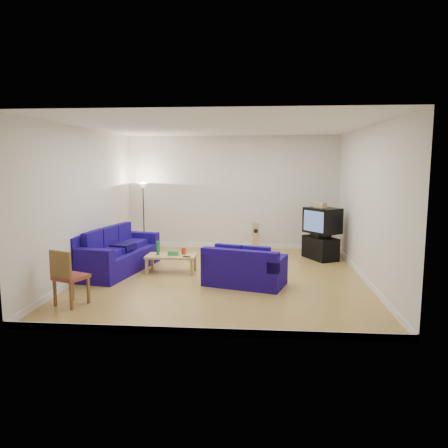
# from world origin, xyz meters

# --- Properties ---
(room) EXTENTS (6.01, 6.51, 3.21)m
(room) POSITION_xyz_m (0.00, 0.00, 1.54)
(room) COLOR olive
(room) RESTS_ON ground
(sofa_three_seat) EXTENTS (1.49, 2.58, 0.94)m
(sofa_three_seat) POSITION_xyz_m (-2.51, 0.31, 0.35)
(sofa_three_seat) COLOR #180D53
(sofa_three_seat) RESTS_ON ground
(sofa_loveseat) EXTENTS (1.75, 1.29, 0.78)m
(sofa_loveseat) POSITION_xyz_m (0.49, -0.62, 0.30)
(sofa_loveseat) COLOR #180D53
(sofa_loveseat) RESTS_ON ground
(coffee_table) EXTENTS (1.12, 0.58, 0.40)m
(coffee_table) POSITION_xyz_m (-1.18, 0.27, 0.35)
(coffee_table) COLOR tan
(coffee_table) RESTS_ON ground
(bottle) EXTENTS (0.09, 0.09, 0.31)m
(bottle) POSITION_xyz_m (-1.48, 0.27, 0.56)
(bottle) COLOR #197233
(bottle) RESTS_ON coffee_table
(tissue_box) EXTENTS (0.25, 0.16, 0.10)m
(tissue_box) POSITION_xyz_m (-1.13, 0.27, 0.45)
(tissue_box) COLOR green
(tissue_box) RESTS_ON coffee_table
(red_canister) EXTENTS (0.13, 0.13, 0.15)m
(red_canister) POSITION_xyz_m (-0.91, 0.38, 0.48)
(red_canister) COLOR red
(red_canister) RESTS_ON coffee_table
(remote) EXTENTS (0.17, 0.09, 0.02)m
(remote) POSITION_xyz_m (-0.80, 0.09, 0.41)
(remote) COLOR black
(remote) RESTS_ON coffee_table
(tv_stand) EXTENTS (0.89, 1.07, 0.57)m
(tv_stand) POSITION_xyz_m (2.34, 1.95, 0.29)
(tv_stand) COLOR black
(tv_stand) RESTS_ON ground
(av_receiver) EXTENTS (0.50, 0.55, 0.10)m
(av_receiver) POSITION_xyz_m (2.34, 1.91, 0.63)
(av_receiver) COLOR black
(av_receiver) RESTS_ON tv_stand
(television) EXTENTS (0.99, 1.03, 0.64)m
(television) POSITION_xyz_m (2.37, 1.95, 1.00)
(television) COLOR black
(television) RESTS_ON av_receiver
(centre_speaker) EXTENTS (0.33, 0.41, 0.13)m
(centre_speaker) POSITION_xyz_m (2.30, 1.99, 1.39)
(centre_speaker) COLOR tan
(centre_speaker) RESTS_ON television
(speaker_left) EXTENTS (0.20, 0.26, 0.82)m
(speaker_left) POSITION_xyz_m (0.68, 2.70, 0.41)
(speaker_left) COLOR tan
(speaker_left) RESTS_ON ground
(speaker_right) EXTENTS (0.35, 0.29, 1.04)m
(speaker_right) POSITION_xyz_m (2.45, 1.99, 0.52)
(speaker_right) COLOR tan
(speaker_right) RESTS_ON ground
(floor_lamp) EXTENTS (0.32, 0.32, 1.89)m
(floor_lamp) POSITION_xyz_m (-2.45, 2.70, 1.56)
(floor_lamp) COLOR black
(floor_lamp) RESTS_ON ground
(dining_chair) EXTENTS (0.62, 0.62, 1.00)m
(dining_chair) POSITION_xyz_m (-2.48, -2.15, 0.56)
(dining_chair) COLOR brown
(dining_chair) RESTS_ON ground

